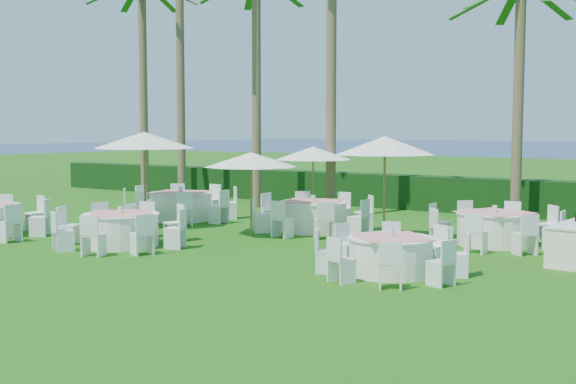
{
  "coord_description": "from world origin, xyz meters",
  "views": [
    {
      "loc": [
        11.67,
        -11.75,
        2.85
      ],
      "look_at": [
        1.72,
        2.93,
        1.3
      ],
      "focal_mm": 45.0,
      "sensor_mm": 36.0,
      "label": 1
    }
  ],
  "objects_px": {
    "umbrella_c": "(313,153)",
    "banquet_table_f": "(494,228)",
    "banquet_table_d": "(181,205)",
    "umbrella_d": "(385,145)",
    "banquet_table_e": "(313,215)",
    "umbrella_a": "(144,140)",
    "banquet_table_c": "(391,255)",
    "umbrella_b": "(251,160)",
    "banquet_table_b": "(121,229)"
  },
  "relations": [
    {
      "from": "umbrella_c",
      "to": "banquet_table_f",
      "type": "bearing_deg",
      "value": -12.46
    },
    {
      "from": "banquet_table_d",
      "to": "umbrella_d",
      "type": "relative_size",
      "value": 1.31
    },
    {
      "from": "banquet_table_e",
      "to": "umbrella_a",
      "type": "bearing_deg",
      "value": -155.71
    },
    {
      "from": "banquet_table_c",
      "to": "umbrella_c",
      "type": "xyz_separation_m",
      "value": [
        -5.61,
        6.05,
        1.72
      ]
    },
    {
      "from": "umbrella_b",
      "to": "umbrella_d",
      "type": "bearing_deg",
      "value": 18.54
    },
    {
      "from": "umbrella_b",
      "to": "umbrella_d",
      "type": "height_order",
      "value": "umbrella_d"
    },
    {
      "from": "umbrella_b",
      "to": "banquet_table_b",
      "type": "bearing_deg",
      "value": -118.12
    },
    {
      "from": "umbrella_b",
      "to": "banquet_table_f",
      "type": "bearing_deg",
      "value": 20.71
    },
    {
      "from": "banquet_table_d",
      "to": "banquet_table_c",
      "type": "bearing_deg",
      "value": -23.59
    },
    {
      "from": "umbrella_a",
      "to": "banquet_table_f",
      "type": "bearing_deg",
      "value": 14.68
    },
    {
      "from": "banquet_table_f",
      "to": "umbrella_a",
      "type": "bearing_deg",
      "value": -165.32
    },
    {
      "from": "banquet_table_d",
      "to": "umbrella_a",
      "type": "distance_m",
      "value": 2.77
    },
    {
      "from": "banquet_table_f",
      "to": "umbrella_a",
      "type": "distance_m",
      "value": 10.01
    },
    {
      "from": "banquet_table_d",
      "to": "umbrella_b",
      "type": "relative_size",
      "value": 1.41
    },
    {
      "from": "banquet_table_d",
      "to": "banquet_table_e",
      "type": "relative_size",
      "value": 1.04
    },
    {
      "from": "banquet_table_d",
      "to": "umbrella_c",
      "type": "bearing_deg",
      "value": 29.05
    },
    {
      "from": "umbrella_c",
      "to": "umbrella_d",
      "type": "xyz_separation_m",
      "value": [
        3.65,
        -2.43,
        0.33
      ]
    },
    {
      "from": "banquet_table_b",
      "to": "banquet_table_d",
      "type": "bearing_deg",
      "value": 116.28
    },
    {
      "from": "banquet_table_c",
      "to": "umbrella_b",
      "type": "xyz_separation_m",
      "value": [
        -5.31,
        2.5,
        1.65
      ]
    },
    {
      "from": "banquet_table_f",
      "to": "banquet_table_e",
      "type": "bearing_deg",
      "value": -174.78
    },
    {
      "from": "banquet_table_b",
      "to": "banquet_table_f",
      "type": "relative_size",
      "value": 0.97
    },
    {
      "from": "banquet_table_b",
      "to": "banquet_table_d",
      "type": "xyz_separation_m",
      "value": [
        -2.28,
        4.62,
        0.03
      ]
    },
    {
      "from": "banquet_table_c",
      "to": "umbrella_b",
      "type": "relative_size",
      "value": 1.18
    },
    {
      "from": "banquet_table_f",
      "to": "umbrella_c",
      "type": "bearing_deg",
      "value": 167.54
    },
    {
      "from": "banquet_table_c",
      "to": "banquet_table_f",
      "type": "relative_size",
      "value": 0.9
    },
    {
      "from": "banquet_table_b",
      "to": "umbrella_b",
      "type": "xyz_separation_m",
      "value": [
        1.65,
        3.08,
        1.61
      ]
    },
    {
      "from": "banquet_table_b",
      "to": "umbrella_b",
      "type": "bearing_deg",
      "value": 61.88
    },
    {
      "from": "banquet_table_c",
      "to": "banquet_table_d",
      "type": "xyz_separation_m",
      "value": [
        -9.24,
        4.04,
        0.07
      ]
    },
    {
      "from": "umbrella_a",
      "to": "umbrella_c",
      "type": "bearing_deg",
      "value": 48.85
    },
    {
      "from": "banquet_table_c",
      "to": "umbrella_b",
      "type": "height_order",
      "value": "umbrella_b"
    },
    {
      "from": "banquet_table_c",
      "to": "umbrella_a",
      "type": "height_order",
      "value": "umbrella_a"
    },
    {
      "from": "umbrella_b",
      "to": "banquet_table_e",
      "type": "bearing_deg",
      "value": 64.16
    },
    {
      "from": "banquet_table_f",
      "to": "umbrella_b",
      "type": "height_order",
      "value": "umbrella_b"
    },
    {
      "from": "banquet_table_c",
      "to": "banquet_table_e",
      "type": "relative_size",
      "value": 0.87
    },
    {
      "from": "banquet_table_e",
      "to": "umbrella_d",
      "type": "xyz_separation_m",
      "value": [
        2.51,
        -0.62,
        1.99
      ]
    },
    {
      "from": "banquet_table_c",
      "to": "banquet_table_e",
      "type": "xyz_separation_m",
      "value": [
        -4.47,
        4.25,
        0.05
      ]
    },
    {
      "from": "banquet_table_e",
      "to": "banquet_table_d",
      "type": "bearing_deg",
      "value": -177.48
    },
    {
      "from": "umbrella_c",
      "to": "umbrella_d",
      "type": "distance_m",
      "value": 4.39
    },
    {
      "from": "umbrella_b",
      "to": "banquet_table_d",
      "type": "bearing_deg",
      "value": 158.61
    },
    {
      "from": "umbrella_b",
      "to": "umbrella_c",
      "type": "height_order",
      "value": "umbrella_c"
    },
    {
      "from": "banquet_table_d",
      "to": "umbrella_c",
      "type": "distance_m",
      "value": 4.47
    },
    {
      "from": "banquet_table_f",
      "to": "banquet_table_b",
      "type": "bearing_deg",
      "value": -144.74
    },
    {
      "from": "banquet_table_c",
      "to": "umbrella_b",
      "type": "bearing_deg",
      "value": 154.82
    },
    {
      "from": "banquet_table_f",
      "to": "umbrella_c",
      "type": "distance_m",
      "value": 6.49
    },
    {
      "from": "banquet_table_d",
      "to": "umbrella_a",
      "type": "relative_size",
      "value": 1.21
    },
    {
      "from": "banquet_table_e",
      "to": "umbrella_b",
      "type": "relative_size",
      "value": 1.36
    },
    {
      "from": "banquet_table_c",
      "to": "umbrella_d",
      "type": "xyz_separation_m",
      "value": [
        -1.96,
        3.62,
        2.05
      ]
    },
    {
      "from": "umbrella_c",
      "to": "umbrella_d",
      "type": "relative_size",
      "value": 0.89
    },
    {
      "from": "banquet_table_e",
      "to": "umbrella_a",
      "type": "distance_m",
      "value": 5.35
    },
    {
      "from": "banquet_table_d",
      "to": "banquet_table_f",
      "type": "distance_m",
      "value": 9.77
    }
  ]
}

